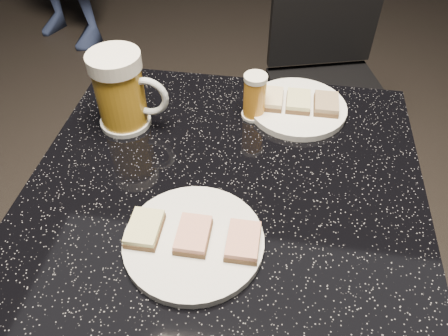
{
  "coord_description": "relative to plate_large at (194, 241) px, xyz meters",
  "views": [
    {
      "loc": [
        0.08,
        -0.51,
        1.32
      ],
      "look_at": [
        0.0,
        0.0,
        0.8
      ],
      "focal_mm": 35.0,
      "sensor_mm": 36.0,
      "label": 1
    }
  ],
  "objects": [
    {
      "name": "plate_small",
      "position": [
        0.15,
        0.37,
        0.0
      ],
      "size": [
        0.21,
        0.21,
        0.01
      ],
      "primitive_type": "cylinder",
      "color": "white",
      "rests_on": "table"
    },
    {
      "name": "canapes_on_plate_large",
      "position": [
        0.0,
        0.0,
        0.02
      ],
      "size": [
        0.2,
        0.07,
        0.02
      ],
      "color": "#4C3521",
      "rests_on": "plate_large"
    },
    {
      "name": "plate_large",
      "position": [
        0.0,
        0.0,
        0.0
      ],
      "size": [
        0.22,
        0.22,
        0.01
      ],
      "primitive_type": "cylinder",
      "color": "white",
      "rests_on": "table"
    },
    {
      "name": "beer_mug",
      "position": [
        -0.19,
        0.27,
        0.07
      ],
      "size": [
        0.15,
        0.1,
        0.16
      ],
      "color": "silver",
      "rests_on": "table"
    },
    {
      "name": "canapes_on_plate_small",
      "position": [
        0.15,
        0.37,
        0.02
      ],
      "size": [
        0.16,
        0.07,
        0.02
      ],
      "color": "#4C3521",
      "rests_on": "plate_small"
    },
    {
      "name": "chair",
      "position": [
        0.26,
        0.91,
        -0.26
      ],
      "size": [
        0.46,
        0.46,
        0.85
      ],
      "color": "black",
      "rests_on": "floor"
    },
    {
      "name": "table",
      "position": [
        0.03,
        0.12,
        -0.25
      ],
      "size": [
        0.7,
        0.7,
        0.75
      ],
      "color": "black",
      "rests_on": "floor"
    },
    {
      "name": "beer_tumbler",
      "position": [
        0.06,
        0.34,
        0.04
      ],
      "size": [
        0.05,
        0.05,
        0.1
      ],
      "color": "white",
      "rests_on": "table"
    }
  ]
}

